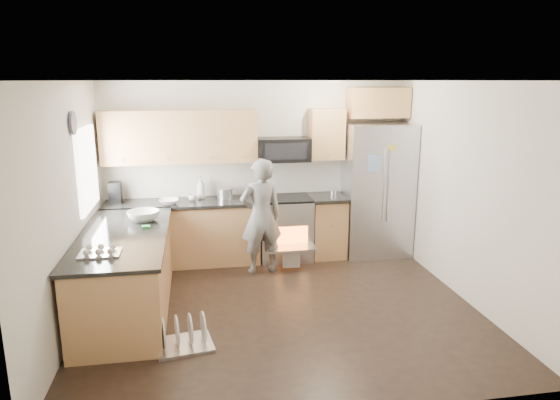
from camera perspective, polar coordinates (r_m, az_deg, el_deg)
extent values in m
plane|color=black|center=(6.00, 0.06, -12.20)|extent=(4.50, 4.50, 0.00)
cube|color=beige|center=(7.49, -2.53, 3.50)|extent=(4.50, 0.04, 2.60)
cube|color=beige|center=(3.69, 5.39, -7.25)|extent=(4.50, 0.04, 2.60)
cube|color=beige|center=(5.64, -23.08, -0.94)|extent=(0.04, 4.00, 2.60)
cube|color=beige|center=(6.33, 20.58, 0.77)|extent=(0.04, 4.00, 2.60)
cube|color=white|center=(5.40, 0.07, 13.49)|extent=(4.50, 4.00, 0.04)
cube|color=white|center=(6.54, -21.18, 3.35)|extent=(0.04, 1.00, 1.00)
cylinder|color=#FFF0CC|center=(6.68, 6.26, 13.29)|extent=(0.14, 0.14, 0.02)
cylinder|color=#474754|center=(5.94, -22.59, 8.13)|extent=(0.03, 0.26, 0.26)
cube|color=#B77749|center=(7.35, -10.91, -3.87)|extent=(2.15, 0.60, 0.87)
cube|color=black|center=(7.22, -11.08, -0.33)|extent=(2.19, 0.64, 0.04)
cube|color=#B77749|center=(7.60, 5.34, -3.12)|extent=(0.50, 0.60, 0.87)
cube|color=black|center=(7.47, 5.44, 0.32)|extent=(0.54, 0.64, 0.04)
cube|color=#B77749|center=(7.20, -11.35, 7.10)|extent=(2.16, 0.33, 0.74)
cube|color=#B77749|center=(7.45, 5.31, 7.51)|extent=(0.50, 0.33, 0.74)
cube|color=#B77749|center=(7.66, 11.14, 10.86)|extent=(0.90, 0.33, 0.44)
imported|color=white|center=(7.12, -12.58, -0.17)|extent=(0.27, 0.27, 0.07)
imported|color=silver|center=(7.34, -9.03, 1.43)|extent=(0.12, 0.12, 0.32)
imported|color=silver|center=(7.24, -9.99, 0.27)|extent=(0.11, 0.11, 0.09)
cylinder|color=#B7B7BC|center=(7.31, -6.31, 0.79)|extent=(0.22, 0.22, 0.15)
cube|color=black|center=(7.33, -18.31, 0.81)|extent=(0.16, 0.20, 0.30)
cylinder|color=#B7B7BC|center=(7.60, 6.12, 0.96)|extent=(0.09, 0.09, 0.07)
cube|color=#B77749|center=(6.04, -17.13, -8.15)|extent=(0.90, 2.30, 0.87)
cube|color=black|center=(5.89, -17.45, -3.89)|extent=(0.96, 2.36, 0.04)
imported|color=silver|center=(6.34, -15.33, -1.75)|extent=(0.38, 0.38, 0.12)
cube|color=green|center=(6.03, -15.08, -2.98)|extent=(0.09, 0.07, 0.03)
cube|color=#B7B7BC|center=(5.26, -19.91, -5.43)|extent=(0.40, 0.30, 0.08)
cube|color=#B7B7BC|center=(7.44, 0.53, -3.31)|extent=(0.76, 0.62, 0.90)
cube|color=black|center=(7.31, 0.54, 0.18)|extent=(0.76, 0.60, 0.03)
cube|color=orange|center=(7.15, 0.98, -4.41)|extent=(0.56, 0.02, 0.34)
cube|color=#B7B7BC|center=(7.03, 1.22, -5.48)|extent=(0.70, 0.34, 0.03)
cube|color=silver|center=(7.03, 1.30, -6.65)|extent=(0.24, 0.03, 0.28)
cube|color=black|center=(7.30, 0.38, 5.79)|extent=(0.76, 0.40, 0.34)
cube|color=#B7B7BC|center=(7.69, 10.94, 1.19)|extent=(1.00, 0.80, 1.99)
cylinder|color=#B7B7BC|center=(7.29, 11.81, 1.62)|extent=(0.03, 0.03, 1.08)
cylinder|color=#B7B7BC|center=(7.32, 12.28, 1.63)|extent=(0.03, 0.03, 1.08)
cube|color=pink|center=(7.44, 13.50, 0.05)|extent=(0.26, 0.02, 0.32)
cube|color=#86A3D6|center=(7.18, 10.71, 4.12)|extent=(0.19, 0.01, 0.24)
imported|color=slate|center=(6.80, -2.17, -1.88)|extent=(0.63, 0.47, 1.60)
cube|color=#B7B7BC|center=(5.30, -10.87, -15.95)|extent=(0.61, 0.52, 0.03)
cylinder|color=silver|center=(5.20, -13.19, -14.53)|extent=(0.07, 0.31, 0.31)
cylinder|color=silver|center=(5.21, -11.70, -14.39)|extent=(0.07, 0.31, 0.31)
cylinder|color=silver|center=(5.23, -10.22, -14.24)|extent=(0.07, 0.31, 0.31)
cylinder|color=silver|center=(5.24, -8.75, -14.08)|extent=(0.07, 0.31, 0.31)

